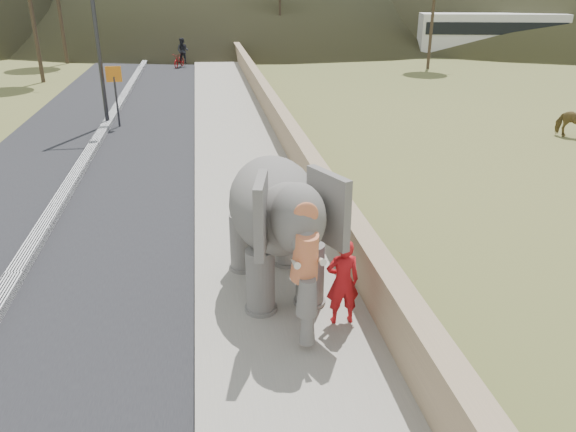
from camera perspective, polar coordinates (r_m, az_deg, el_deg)
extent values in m
plane|color=olive|center=(11.44, -1.84, -5.79)|extent=(160.00, 160.00, 0.00)
cube|color=black|center=(21.06, -19.05, 6.56)|extent=(7.00, 120.00, 0.03)
cube|color=black|center=(21.03, -19.08, 6.81)|extent=(0.35, 120.00, 0.22)
cube|color=#9E9687|center=(20.72, -5.27, 7.64)|extent=(3.00, 120.00, 0.15)
cube|color=tan|center=(20.76, -0.71, 9.12)|extent=(0.30, 120.00, 1.10)
cylinder|color=#323137|center=(23.72, -19.01, 18.12)|extent=(0.16, 0.16, 8.00)
cylinder|color=#2D2D33|center=(23.70, -16.99, 10.99)|extent=(0.08, 0.08, 2.00)
cube|color=orange|center=(23.52, -17.30, 13.60)|extent=(0.60, 0.05, 0.60)
imported|color=brown|center=(23.65, 27.24, 8.48)|extent=(1.51, 1.50, 1.23)
imported|color=silver|center=(50.31, 12.63, 16.91)|extent=(4.26, 1.79, 1.44)
cube|color=silver|center=(48.58, 19.92, 16.94)|extent=(11.28, 4.76, 3.10)
imported|color=#AD1215|center=(9.31, 5.57, -6.62)|extent=(0.56, 0.37, 1.53)
imported|color=maroon|center=(40.04, -11.00, 15.24)|extent=(1.11, 1.81, 0.90)
imported|color=black|center=(39.95, -10.64, 16.17)|extent=(0.97, 0.86, 1.67)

